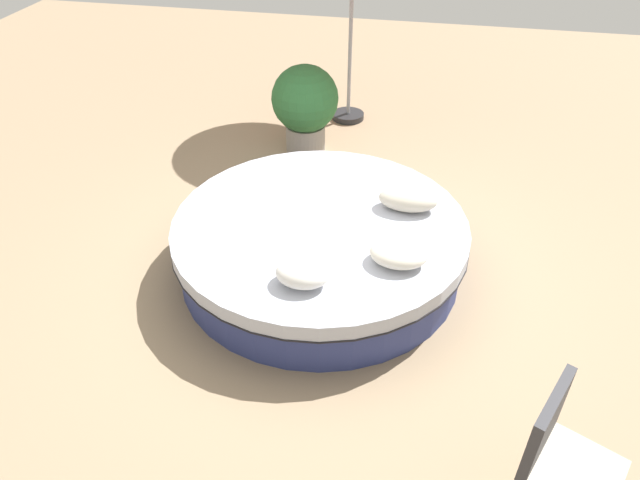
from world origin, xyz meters
The scene contains 7 objects.
ground_plane centered at (0.00, 0.00, 0.00)m, with size 16.00×16.00×0.00m, color #9E8466.
round_bed centered at (0.00, 0.00, 0.27)m, with size 2.68×2.68×0.52m.
throw_pillow_0 centered at (-0.03, 0.85, 0.62)m, with size 0.42×0.32×0.19m, color white.
throw_pillow_1 centered at (-0.74, 0.44, 0.61)m, with size 0.47×0.36×0.18m, color silver.
throw_pillow_2 centered at (-0.75, -0.37, 0.62)m, with size 0.54×0.31×0.20m, color beige.
patio_chair centered at (-1.81, 2.03, 0.56)m, with size 0.68×0.69×0.98m.
planter centered at (0.65, -2.25, 0.62)m, with size 0.81×0.81×1.10m.
Camera 1 is at (-0.86, 4.19, 3.53)m, focal length 32.64 mm.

